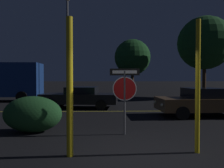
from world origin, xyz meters
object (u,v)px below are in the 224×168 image
object	(u,v)px
tree_0	(132,57)
tree_1	(205,43)
yellow_pole_left	(70,87)
street_lamp	(68,36)
yellow_pole_right	(198,86)
hedge_bush_1	(33,114)
passing_car_3	(201,102)
delivery_truck	(5,81)
stop_sign	(125,88)
passing_car_2	(80,97)

from	to	relation	value
tree_0	tree_1	distance (m)	6.94
yellow_pole_left	street_lamp	bearing A→B (deg)	100.06
tree_0	tree_1	size ratio (longest dim) A/B	0.79
yellow_pole_right	tree_1	distance (m)	16.32
tree_0	hedge_bush_1	bearing A→B (deg)	-108.90
tree_0	street_lamp	bearing A→B (deg)	-137.78
passing_car_3	street_lamp	distance (m)	11.23
delivery_truck	street_lamp	size ratio (longest dim) A/B	0.66
stop_sign	tree_0	distance (m)	15.90
yellow_pole_right	passing_car_3	world-z (taller)	yellow_pole_right
yellow_pole_left	passing_car_3	size ratio (longest dim) A/B	0.76
yellow_pole_left	delivery_truck	distance (m)	14.32
delivery_truck	street_lamp	bearing A→B (deg)	-93.29
hedge_bush_1	tree_0	world-z (taller)	tree_0
delivery_truck	tree_1	xyz separation A→B (m)	(16.92, 2.19, 3.42)
stop_sign	delivery_truck	size ratio (longest dim) A/B	0.39
street_lamp	hedge_bush_1	bearing A→B (deg)	-86.80
yellow_pole_right	delivery_truck	world-z (taller)	yellow_pole_right
yellow_pole_right	passing_car_2	world-z (taller)	yellow_pole_right
tree_0	passing_car_3	bearing A→B (deg)	-81.51
hedge_bush_1	delivery_truck	distance (m)	11.56
delivery_truck	street_lamp	xyz separation A→B (m)	(4.94, -0.16, 3.51)
stop_sign	passing_car_2	world-z (taller)	stop_sign
hedge_bush_1	passing_car_2	distance (m)	6.12
passing_car_3	tree_0	size ratio (longest dim) A/B	0.72
delivery_truck	stop_sign	bearing A→B (deg)	-142.25
passing_car_2	delivery_truck	size ratio (longest dim) A/B	0.88
yellow_pole_left	yellow_pole_right	world-z (taller)	yellow_pole_right
tree_0	tree_1	world-z (taller)	tree_1
stop_sign	passing_car_3	size ratio (longest dim) A/B	0.50
hedge_bush_1	passing_car_2	size ratio (longest dim) A/B	0.41
passing_car_3	tree_0	bearing A→B (deg)	6.36
yellow_pole_left	passing_car_3	xyz separation A→B (m)	(5.41, 5.27, -0.92)
passing_car_2	passing_car_3	distance (m)	6.88
yellow_pole_left	tree_0	world-z (taller)	tree_0
delivery_truck	tree_1	bearing A→B (deg)	-84.06
passing_car_3	tree_1	distance (m)	11.20
street_lamp	yellow_pole_left	bearing A→B (deg)	-79.94
delivery_truck	passing_car_2	bearing A→B (deg)	-123.97
yellow_pole_right	tree_0	world-z (taller)	tree_0
passing_car_2	delivery_truck	world-z (taller)	delivery_truck
yellow_pole_right	hedge_bush_1	world-z (taller)	yellow_pole_right
stop_sign	passing_car_2	distance (m)	6.83
passing_car_2	tree_1	xyz separation A→B (m)	(10.55, 6.25, 4.35)
hedge_bush_1	tree_0	bearing A→B (deg)	71.10
yellow_pole_right	tree_0	size ratio (longest dim) A/B	0.55
yellow_pole_right	tree_1	xyz separation A→B (m)	(6.75, 14.46, 3.40)
passing_car_2	passing_car_3	size ratio (longest dim) A/B	1.14
hedge_bush_1	passing_car_3	world-z (taller)	passing_car_3
hedge_bush_1	street_lamp	xyz separation A→B (m)	(-0.56, 9.96, 4.50)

